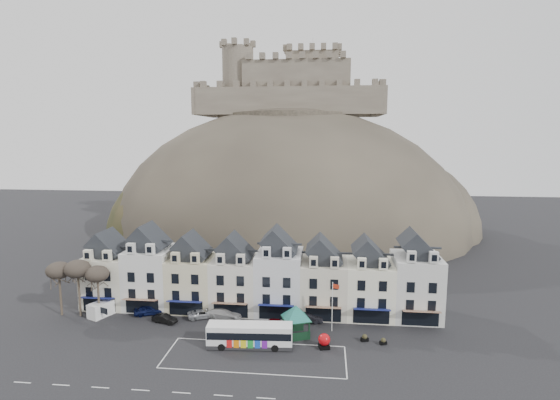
# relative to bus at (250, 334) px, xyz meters

# --- Properties ---
(ground) EXTENTS (300.00, 300.00, 0.00)m
(ground) POSITION_rel_bus_xyz_m (-0.93, -3.73, -1.69)
(ground) COLOR black
(ground) RESTS_ON ground
(coach_bay_markings) EXTENTS (22.00, 7.50, 0.01)m
(coach_bay_markings) POSITION_rel_bus_xyz_m (1.07, -2.48, -1.69)
(coach_bay_markings) COLOR silver
(coach_bay_markings) RESTS_ON ground
(townhouse_terrace) EXTENTS (54.40, 9.35, 11.80)m
(townhouse_terrace) POSITION_rel_bus_xyz_m (-0.79, 12.24, 3.61)
(townhouse_terrace) COLOR silver
(townhouse_terrace) RESTS_ON ground
(castle_hill) EXTENTS (100.00, 76.00, 68.00)m
(castle_hill) POSITION_rel_bus_xyz_m (0.32, 65.22, -1.58)
(castle_hill) COLOR #312D26
(castle_hill) RESTS_ON ground
(castle) EXTENTS (50.20, 22.20, 22.00)m
(castle) POSITION_rel_bus_xyz_m (-0.42, 72.20, 38.50)
(castle) COLOR brown
(castle) RESTS_ON ground
(tree_left_far) EXTENTS (3.61, 3.61, 8.24)m
(tree_left_far) POSITION_rel_bus_xyz_m (-29.93, 6.77, 5.21)
(tree_left_far) COLOR #3D3227
(tree_left_far) RESTS_ON ground
(tree_left_mid) EXTENTS (3.78, 3.78, 8.64)m
(tree_left_mid) POSITION_rel_bus_xyz_m (-26.93, 6.77, 5.55)
(tree_left_mid) COLOR #3D3227
(tree_left_mid) RESTS_ON ground
(tree_left_near) EXTENTS (3.43, 3.43, 7.84)m
(tree_left_near) POSITION_rel_bus_xyz_m (-23.93, 6.77, 4.86)
(tree_left_near) COLOR #3D3227
(tree_left_near) RESTS_ON ground
(bus) EXTENTS (10.99, 3.24, 3.06)m
(bus) POSITION_rel_bus_xyz_m (0.00, 0.00, 0.00)
(bus) COLOR #262628
(bus) RESTS_ON ground
(bus_shelter) EXTENTS (6.38, 6.38, 4.35)m
(bus_shelter) POSITION_rel_bus_xyz_m (5.64, 3.59, 1.69)
(bus_shelter) COLOR black
(bus_shelter) RESTS_ON ground
(red_buoy) EXTENTS (1.55, 1.55, 1.92)m
(red_buoy) POSITION_rel_bus_xyz_m (9.46, 0.66, -0.71)
(red_buoy) COLOR black
(red_buoy) RESTS_ON ground
(flagpole) EXTENTS (0.94, 0.47, 7.05)m
(flagpole) POSITION_rel_bus_xyz_m (10.56, 5.62, 2.33)
(flagpole) COLOR silver
(flagpole) RESTS_ON ground
(white_van) EXTENTS (3.69, 5.09, 2.13)m
(white_van) POSITION_rel_bus_xyz_m (-23.61, 7.55, -0.62)
(white_van) COLOR white
(white_van) RESTS_ON ground
(planter_west) EXTENTS (1.09, 0.79, 0.98)m
(planter_west) POSITION_rel_bus_xyz_m (14.74, 3.09, -1.22)
(planter_west) COLOR black
(planter_west) RESTS_ON ground
(planter_east) EXTENTS (0.99, 0.69, 0.89)m
(planter_east) POSITION_rel_bus_xyz_m (17.07, 2.43, -1.26)
(planter_east) COLOR black
(planter_east) RESTS_ON ground
(car_navy) EXTENTS (4.64, 3.18, 1.47)m
(car_navy) POSITION_rel_bus_xyz_m (-16.93, 8.27, -0.96)
(car_navy) COLOR #0B1239
(car_navy) RESTS_ON ground
(car_black) EXTENTS (3.90, 2.20, 1.22)m
(car_black) POSITION_rel_bus_xyz_m (-13.51, 5.77, -1.08)
(car_black) COLOR black
(car_black) RESTS_ON ground
(car_silver) EXTENTS (4.85, 3.70, 1.24)m
(car_silver) POSITION_rel_bus_xyz_m (-8.53, 8.10, -1.07)
(car_silver) COLOR #A1A3A8
(car_silver) RESTS_ON ground
(car_white) EXTENTS (5.57, 2.81, 1.55)m
(car_white) POSITION_rel_bus_xyz_m (-5.33, 8.27, -0.92)
(car_white) COLOR #BBBBBB
(car_white) RESTS_ON ground
(car_maroon) EXTENTS (4.01, 1.89, 1.33)m
(car_maroon) POSITION_rel_bus_xyz_m (2.83, 5.77, -1.03)
(car_maroon) COLOR #5D050B
(car_maroon) RESTS_ON ground
(car_charcoal) EXTENTS (4.75, 1.95, 1.53)m
(car_charcoal) POSITION_rel_bus_xyz_m (6.88, 8.10, -0.93)
(car_charcoal) COLOR black
(car_charcoal) RESTS_ON ground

